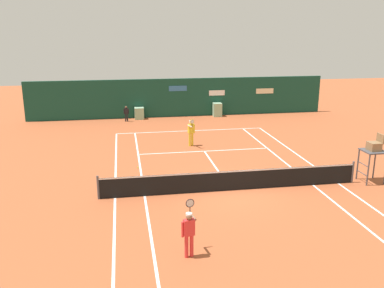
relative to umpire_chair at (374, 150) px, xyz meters
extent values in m
plane|color=#A8512D|center=(-6.95, 0.04, -1.60)|extent=(80.00, 80.00, 0.00)
cube|color=white|center=(-6.95, 11.74, -1.60)|extent=(10.60, 0.10, 0.01)
cube|color=white|center=(-12.25, 0.04, -1.60)|extent=(0.10, 23.40, 0.01)
cube|color=white|center=(-10.95, 0.04, -1.60)|extent=(0.10, 23.40, 0.01)
cube|color=white|center=(-2.95, 0.04, -1.60)|extent=(0.10, 23.40, 0.01)
cube|color=white|center=(-1.65, 0.04, -1.60)|extent=(0.10, 23.40, 0.01)
cube|color=white|center=(-6.95, 6.44, -1.60)|extent=(8.00, 0.10, 0.01)
cube|color=white|center=(-6.95, 3.24, -1.60)|extent=(0.10, 6.40, 0.01)
cube|color=white|center=(-6.95, 11.59, -1.60)|extent=(0.10, 0.24, 0.01)
cylinder|color=#4C4C51|center=(-12.95, 0.04, -1.07)|extent=(0.10, 0.10, 1.07)
cylinder|color=#4C4C51|center=(-0.95, 0.04, -1.07)|extent=(0.10, 0.10, 1.07)
cube|color=black|center=(-6.95, 0.04, -1.13)|extent=(12.00, 0.03, 0.95)
cube|color=white|center=(-6.95, 0.04, -0.68)|extent=(12.00, 0.04, 0.06)
cube|color=#144233|center=(-6.95, 17.04, 0.00)|extent=(25.00, 0.24, 3.20)
cube|color=beige|center=(0.47, 16.90, 0.39)|extent=(1.55, 0.02, 0.44)
cube|color=#2D6BA8|center=(-7.12, 16.90, 0.79)|extent=(1.51, 0.02, 0.44)
cube|color=white|center=(-3.78, 16.90, 0.34)|extent=(1.37, 0.02, 0.44)
cube|color=#8CB793|center=(-10.40, 16.49, -1.13)|extent=(0.75, 0.70, 0.95)
cube|color=#8CB793|center=(-3.81, 16.49, -1.03)|extent=(0.70, 0.70, 1.14)
cylinder|color=#47474C|center=(-0.46, -0.45, -0.84)|extent=(0.07, 0.07, 1.53)
cylinder|color=#47474C|center=(-0.46, 0.45, -0.84)|extent=(0.07, 0.07, 1.53)
cylinder|color=#47474C|center=(0.44, 0.45, -0.84)|extent=(0.07, 0.07, 1.53)
cylinder|color=#47474C|center=(-0.46, 0.00, -1.14)|extent=(0.04, 0.81, 0.04)
cylinder|color=#47474C|center=(-0.46, 0.00, -0.69)|extent=(0.04, 0.81, 0.04)
cube|color=#47474C|center=(-0.01, 0.00, -0.04)|extent=(1.00, 1.00, 0.06)
cube|color=olive|center=(-0.01, 0.00, 0.19)|extent=(0.52, 0.56, 0.40)
cube|color=olive|center=(0.28, 0.00, 0.56)|extent=(0.06, 0.56, 0.45)
cylinder|color=yellow|center=(-7.46, 7.83, -1.19)|extent=(0.13, 0.13, 0.83)
cylinder|color=yellow|center=(-7.63, 7.77, -1.19)|extent=(0.13, 0.13, 0.83)
cube|color=yellow|center=(-7.54, 7.80, -0.48)|extent=(0.42, 0.32, 0.58)
sphere|color=beige|center=(-7.54, 7.80, -0.08)|extent=(0.23, 0.23, 0.23)
cylinder|color=white|center=(-7.54, 7.80, 0.01)|extent=(0.22, 0.22, 0.06)
cylinder|color=yellow|center=(-7.33, 7.88, -0.52)|extent=(0.09, 0.09, 0.56)
cylinder|color=beige|center=(-7.67, 7.46, -0.24)|extent=(0.27, 0.56, 0.09)
cylinder|color=black|center=(-7.57, 7.19, -0.13)|extent=(0.03, 0.03, 0.22)
torus|color=yellow|center=(-7.57, 7.19, 0.12)|extent=(0.29, 0.13, 0.30)
cylinder|color=silver|center=(-7.57, 7.19, 0.12)|extent=(0.25, 0.09, 0.26)
cylinder|color=red|center=(-9.91, -5.33, -1.21)|extent=(0.13, 0.13, 0.78)
cylinder|color=red|center=(-9.73, -5.30, -1.21)|extent=(0.13, 0.13, 0.78)
cube|color=red|center=(-9.82, -5.32, -0.55)|extent=(0.38, 0.25, 0.55)
sphere|color=#8C664C|center=(-9.82, -5.32, -0.17)|extent=(0.21, 0.21, 0.21)
cylinder|color=white|center=(-9.82, -5.32, -0.09)|extent=(0.20, 0.20, 0.06)
cylinder|color=red|center=(-10.03, -5.35, -0.59)|extent=(0.08, 0.08, 0.53)
cylinder|color=#8C664C|center=(-9.65, -5.02, -0.32)|extent=(0.17, 0.53, 0.08)
cylinder|color=black|center=(-9.69, -4.76, -0.21)|extent=(0.03, 0.03, 0.22)
torus|color=black|center=(-9.69, -4.76, 0.04)|extent=(0.30, 0.07, 0.30)
cylinder|color=silver|center=(-9.69, -4.76, 0.04)|extent=(0.26, 0.05, 0.26)
cylinder|color=black|center=(-11.39, 15.72, -1.28)|extent=(0.10, 0.10, 0.64)
cylinder|color=black|center=(-11.53, 15.72, -1.28)|extent=(0.10, 0.10, 0.64)
cube|color=black|center=(-11.46, 15.72, -0.74)|extent=(0.29, 0.17, 0.45)
sphere|color=brown|center=(-11.46, 15.72, -0.43)|extent=(0.18, 0.18, 0.18)
cylinder|color=black|center=(-11.28, 15.71, -0.77)|extent=(0.07, 0.07, 0.43)
cylinder|color=black|center=(-11.64, 15.73, -0.77)|extent=(0.07, 0.07, 0.43)
sphere|color=#CCE033|center=(-11.09, 3.96, -1.57)|extent=(0.07, 0.07, 0.07)
camera|label=1|loc=(-11.75, -17.19, 5.58)|focal=38.70mm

